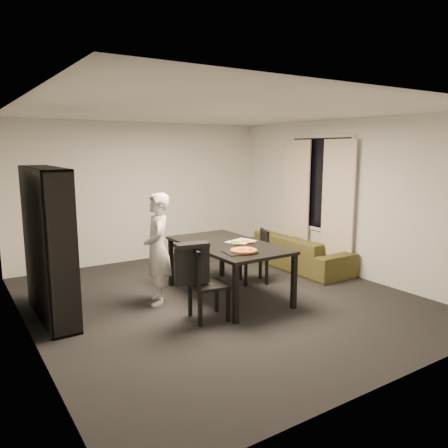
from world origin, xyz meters
TOP-DOWN VIEW (x-y plane):
  - room at (0.00, 0.00)m, footprint 5.01×5.51m
  - window_pane at (2.48, 0.60)m, footprint 0.02×1.40m
  - window_frame at (2.48, 0.60)m, footprint 0.03×1.52m
  - curtain_left at (2.40, 0.08)m, footprint 0.03×0.70m
  - curtain_right at (2.40, 1.12)m, footprint 0.03×0.70m
  - bookshelf at (-2.16, 0.60)m, footprint 0.35×1.50m
  - dining_table at (0.15, 0.05)m, footprint 1.04×1.88m
  - chair_left at (-0.61, -0.52)m, footprint 0.49×0.49m
  - chair_right at (0.94, 0.36)m, footprint 0.51×0.51m
  - draped_jacket at (-0.73, -0.50)m, footprint 0.44×0.24m
  - person at (-0.81, 0.34)m, footprint 0.54×0.65m
  - baking_tray at (-0.01, -0.49)m, footprint 0.44×0.38m
  - pepperoni_pizza at (0.03, -0.51)m, footprint 0.35×0.35m
  - kitchen_towel at (0.37, 0.04)m, footprint 0.47×0.40m
  - pizza_slices at (0.33, -0.04)m, footprint 0.38×0.32m
  - sofa at (2.05, 0.63)m, footprint 0.81×2.06m

SIDE VIEW (x-z plane):
  - sofa at x=2.05m, z-range 0.00..0.60m
  - chair_right at x=0.94m, z-range 0.06..0.91m
  - chair_left at x=-0.61m, z-range 0.06..0.99m
  - dining_table at x=0.15m, z-range 0.32..1.11m
  - draped_jacket at x=-0.73m, z-range 0.51..1.02m
  - person at x=-0.81m, z-range 0.00..1.53m
  - kitchen_towel at x=0.37m, z-range 0.78..0.79m
  - baking_tray at x=-0.01m, z-range 0.78..0.80m
  - pizza_slices at x=0.33m, z-range 0.79..0.81m
  - pepperoni_pizza at x=0.03m, z-range 0.79..0.82m
  - bookshelf at x=-2.16m, z-range 0.00..1.90m
  - curtain_left at x=2.40m, z-range 0.02..2.27m
  - curtain_right at x=2.40m, z-range 0.02..2.27m
  - room at x=0.00m, z-range 0.00..2.60m
  - window_pane at x=2.48m, z-range 0.70..2.30m
  - window_frame at x=2.48m, z-range 0.64..2.36m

